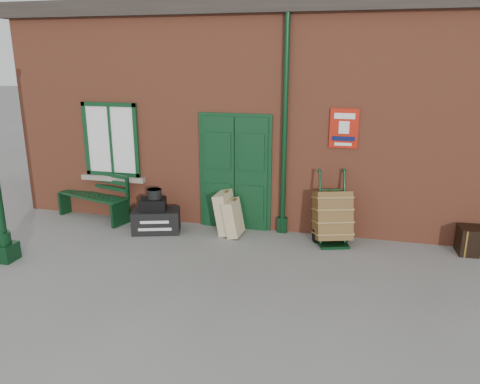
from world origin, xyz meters
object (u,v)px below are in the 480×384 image
(bench, at_px, (95,194))
(porter_trolley, at_px, (332,216))
(houdini_trunk, at_px, (156,221))
(dark_trunk, at_px, (478,241))

(bench, xyz_separation_m, porter_trolley, (4.89, -0.19, -0.00))
(bench, relative_size, houdini_trunk, 1.90)
(porter_trolley, bearing_deg, houdini_trunk, 166.80)
(bench, xyz_separation_m, dark_trunk, (7.36, -0.08, -0.27))
(houdini_trunk, distance_m, dark_trunk, 5.80)
(houdini_trunk, xyz_separation_m, porter_trolley, (3.31, 0.29, 0.28))
(bench, relative_size, dark_trunk, 2.57)
(porter_trolley, height_order, dark_trunk, porter_trolley)
(bench, height_order, porter_trolley, porter_trolley)
(bench, distance_m, porter_trolley, 4.89)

